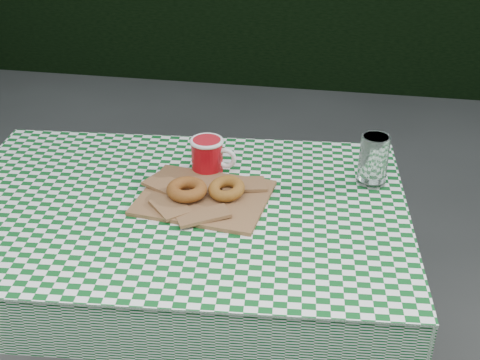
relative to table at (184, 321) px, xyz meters
name	(u,v)px	position (x,y,z in m)	size (l,w,h in m)	color
table	(184,321)	(0.00, 0.00, 0.00)	(1.11, 0.74, 0.75)	brown
tablecloth	(177,205)	(0.00, 0.00, 0.38)	(1.13, 0.76, 0.01)	#0C4C1B
paper_bag	(204,197)	(0.06, 0.03, 0.39)	(0.31, 0.25, 0.02)	olive
bagel_front	(187,189)	(0.02, 0.02, 0.41)	(0.10, 0.10, 0.03)	#905B1D
bagel_back	(227,189)	(0.12, 0.04, 0.41)	(0.09, 0.09, 0.03)	#A36621
coffee_mug	(207,155)	(0.04, 0.18, 0.43)	(0.17, 0.17, 0.09)	#B00B14
drinking_glass	(373,160)	(0.47, 0.19, 0.45)	(0.07, 0.07, 0.13)	white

